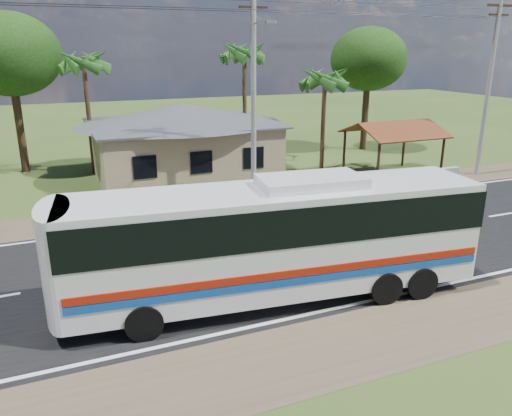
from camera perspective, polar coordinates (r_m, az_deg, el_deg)
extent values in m
plane|color=#2D491A|center=(18.95, -1.30, -5.64)|extent=(120.00, 120.00, 0.00)
cube|color=black|center=(18.94, -1.30, -5.61)|extent=(120.00, 10.00, 0.02)
cube|color=brown|center=(24.74, -6.72, 0.00)|extent=(120.00, 3.00, 0.01)
cube|color=brown|center=(13.80, 8.84, -15.61)|extent=(120.00, 3.00, 0.01)
cube|color=silver|center=(23.09, -5.50, -1.23)|extent=(120.00, 0.15, 0.01)
cube|color=silver|center=(15.11, 5.28, -12.15)|extent=(120.00, 0.15, 0.01)
cube|color=silver|center=(18.94, -1.30, -5.57)|extent=(120.00, 0.15, 0.01)
cube|color=tan|center=(30.68, -8.38, 6.53)|extent=(10.00, 8.00, 3.20)
cube|color=#4C4F54|center=(30.40, -8.52, 9.58)|extent=(10.60, 8.60, 0.10)
pyramid|color=#4C4F54|center=(30.26, -8.62, 11.73)|extent=(12.40, 10.00, 1.20)
cube|color=black|center=(26.21, -12.57, 4.56)|extent=(1.20, 0.08, 1.20)
cube|color=black|center=(26.86, -6.25, 5.20)|extent=(1.20, 0.08, 1.20)
cube|color=black|center=(27.81, -0.29, 5.75)|extent=(1.20, 0.08, 1.20)
cylinder|color=#372214|center=(29.16, 13.79, 5.00)|extent=(0.16, 0.16, 2.60)
cylinder|color=#372214|center=(32.07, 10.04, 6.39)|extent=(0.16, 0.16, 2.60)
cylinder|color=#372214|center=(32.05, 20.52, 5.52)|extent=(0.16, 0.16, 2.60)
cylinder|color=#372214|center=(34.71, 16.54, 6.80)|extent=(0.16, 0.16, 2.60)
cube|color=maroon|center=(30.79, 16.77, 8.47)|extent=(5.20, 2.28, 0.90)
cube|color=maroon|center=(32.51, 14.34, 9.13)|extent=(5.20, 2.28, 0.90)
cube|color=#372214|center=(31.60, 15.58, 9.44)|extent=(5.20, 0.12, 0.12)
cube|color=#9E9E99|center=(29.29, 16.99, 3.08)|extent=(7.00, 0.30, 0.90)
cylinder|color=#9E9E99|center=(24.60, -0.29, 13.10)|extent=(0.26, 0.26, 11.00)
cube|color=#372214|center=(24.57, -0.30, 21.97)|extent=(1.40, 0.10, 0.10)
cylinder|color=#9E9E99|center=(33.26, 25.09, 12.74)|extent=(0.26, 0.26, 11.00)
cube|color=#372214|center=(33.26, 26.12, 20.09)|extent=(1.80, 0.12, 0.12)
cube|color=#372214|center=(33.23, 26.00, 19.24)|extent=(1.40, 0.10, 0.10)
cylinder|color=gray|center=(23.61, 0.67, 20.43)|extent=(0.08, 2.00, 0.08)
cube|color=gray|center=(22.69, 1.72, 20.52)|extent=(0.50, 0.18, 0.12)
cylinder|color=black|center=(28.27, 15.02, 21.49)|extent=(15.00, 0.02, 0.02)
cylinder|color=#47301E|center=(31.75, 7.67, 9.51)|extent=(0.28, 0.28, 6.00)
cylinder|color=#47301E|center=(34.20, -1.31, 11.53)|extent=(0.28, 0.28, 7.50)
cylinder|color=#47301E|center=(32.55, -18.55, 9.85)|extent=(0.28, 0.28, 7.00)
cylinder|color=#47301E|center=(34.57, -25.40, 8.60)|extent=(0.50, 0.50, 5.95)
ellipsoid|color=#10330E|center=(34.27, -26.36, 15.47)|extent=(6.00, 6.00, 4.92)
cylinder|color=#47301E|center=(39.42, 12.36, 10.59)|extent=(0.50, 0.50, 5.60)
ellipsoid|color=#10330E|center=(39.13, 12.76, 16.29)|extent=(5.60, 5.60, 4.59)
cube|color=silver|center=(15.19, 2.45, -3.50)|extent=(12.70, 3.94, 3.12)
cube|color=black|center=(14.93, 2.49, -0.71)|extent=(12.76, 4.00, 1.15)
cube|color=black|center=(14.44, -21.81, -4.24)|extent=(0.38, 2.39, 1.87)
cube|color=#941909|center=(14.28, 4.11, -7.51)|extent=(12.22, 1.37, 0.23)
cube|color=#0D3F93|center=(14.39, 4.09, -8.44)|extent=(12.22, 1.37, 0.23)
cube|color=silver|center=(15.01, 6.31, 3.03)|extent=(3.28, 1.99, 0.31)
cylinder|color=black|center=(14.10, -12.68, -12.60)|extent=(1.07, 0.47, 1.04)
cylinder|color=black|center=(16.21, -13.28, -8.39)|extent=(1.07, 0.47, 1.04)
cylinder|color=black|center=(16.04, 14.54, -8.79)|extent=(1.07, 0.47, 1.04)
cylinder|color=black|center=(17.93, 10.70, -5.57)|extent=(1.07, 0.47, 1.04)
cylinder|color=black|center=(16.68, 18.28, -8.08)|extent=(1.07, 0.47, 1.04)
cylinder|color=black|center=(18.50, 14.18, -5.07)|extent=(1.07, 0.47, 1.04)
imported|color=black|center=(27.73, 4.55, 2.98)|extent=(1.76, 0.97, 0.88)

